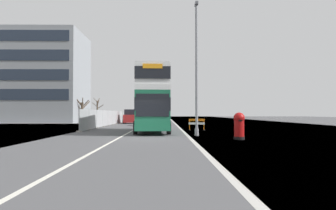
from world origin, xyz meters
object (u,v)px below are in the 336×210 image
(double_decker_bus, at_px, (152,99))
(car_oncoming_near, at_px, (155,118))
(car_receding_mid, at_px, (130,117))
(car_receding_far, at_px, (137,116))
(roadworks_barrier, at_px, (197,123))
(red_pillar_postbox, at_px, (239,125))
(lamppost_foreground, at_px, (197,72))

(double_decker_bus, bearing_deg, car_oncoming_near, 90.75)
(double_decker_bus, height_order, car_oncoming_near, double_decker_bus)
(car_receding_mid, relative_size, car_receding_far, 0.98)
(car_oncoming_near, bearing_deg, car_receding_mid, 114.60)
(roadworks_barrier, xyz_separation_m, car_oncoming_near, (-4.20, 11.55, 0.38))
(roadworks_barrier, relative_size, car_receding_mid, 0.38)
(car_receding_mid, bearing_deg, double_decker_bus, -79.65)
(car_receding_mid, height_order, car_receding_far, car_receding_far)
(red_pillar_postbox, xyz_separation_m, car_receding_far, (-9.34, 38.95, 0.12))
(double_decker_bus, distance_m, car_receding_far, 31.31)
(lamppost_foreground, relative_size, roadworks_barrier, 6.35)
(double_decker_bus, xyz_separation_m, car_oncoming_near, (-0.18, 14.13, -1.71))
(double_decker_bus, distance_m, lamppost_foreground, 5.98)
(lamppost_foreground, height_order, car_oncoming_near, lamppost_foreground)
(red_pillar_postbox, height_order, car_receding_mid, car_receding_mid)
(double_decker_bus, height_order, car_receding_far, double_decker_bus)
(red_pillar_postbox, xyz_separation_m, car_receding_mid, (-9.69, 30.77, 0.11))
(car_receding_mid, xyz_separation_m, car_receding_far, (0.35, 8.18, 0.01))
(roadworks_barrier, xyz_separation_m, car_receding_mid, (-8.19, 20.27, 0.36))
(double_decker_bus, height_order, car_receding_mid, double_decker_bus)
(car_oncoming_near, height_order, car_receding_far, car_oncoming_near)
(lamppost_foreground, distance_m, red_pillar_postbox, 5.27)
(lamppost_foreground, relative_size, car_receding_mid, 2.42)
(double_decker_bus, height_order, red_pillar_postbox, double_decker_bus)
(lamppost_foreground, bearing_deg, car_oncoming_near, 100.47)
(roadworks_barrier, height_order, car_oncoming_near, car_oncoming_near)
(car_receding_far, bearing_deg, roadworks_barrier, -74.59)
(lamppost_foreground, xyz_separation_m, car_oncoming_near, (-3.48, 18.83, -3.39))
(red_pillar_postbox, relative_size, car_oncoming_near, 0.37)
(roadworks_barrier, bearing_deg, car_oncoming_near, 109.99)
(roadworks_barrier, bearing_deg, red_pillar_postbox, -81.89)
(car_receding_mid, bearing_deg, car_receding_far, 87.53)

